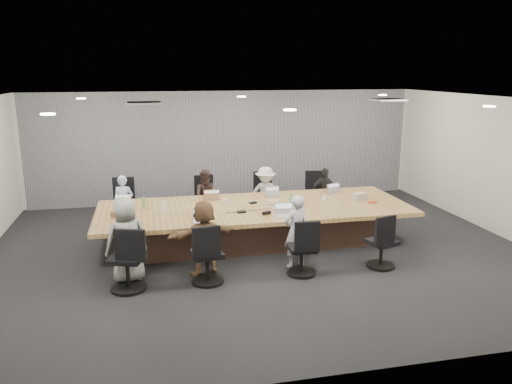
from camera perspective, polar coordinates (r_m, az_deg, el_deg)
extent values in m
cube|color=black|center=(9.44, 0.53, -6.77)|extent=(10.00, 8.00, 0.00)
cube|color=white|center=(8.86, 0.57, 10.45)|extent=(10.00, 8.00, 0.00)
cube|color=beige|center=(12.91, -3.46, 5.24)|extent=(10.00, 0.00, 2.80)
cube|color=beige|center=(5.38, 10.25, -7.34)|extent=(10.00, 0.00, 2.80)
cube|color=beige|center=(11.26, 26.21, 2.57)|extent=(0.00, 8.00, 2.80)
cube|color=gray|center=(12.84, -3.41, 5.19)|extent=(9.80, 0.04, 2.80)
cube|color=#462E23|center=(9.80, -0.13, -3.96)|extent=(4.80, 1.40, 0.66)
cube|color=#AF864B|center=(9.69, -0.13, -1.87)|extent=(6.00, 2.20, 0.08)
imported|color=#A3B8DB|center=(10.83, -14.89, -1.27)|extent=(0.49, 0.38, 1.18)
cube|color=#B2B2B7|center=(10.26, -15.05, -1.19)|extent=(0.34, 0.27, 0.02)
imported|color=#352724|center=(10.88, -5.57, -0.64)|extent=(0.66, 0.55, 1.24)
cube|color=#8C6647|center=(10.32, -5.21, -0.67)|extent=(0.33, 0.23, 0.02)
imported|color=#B6B6B6|center=(11.10, 1.09, -0.27)|extent=(0.89, 0.64, 1.24)
cube|color=#B2B2B7|center=(10.55, 1.79, -0.30)|extent=(0.33, 0.25, 0.02)
imported|color=black|center=(11.50, 7.73, -0.11)|extent=(0.70, 0.35, 1.16)
cube|color=#B2B2B7|center=(10.96, 8.74, 0.08)|extent=(0.35, 0.28, 0.02)
imported|color=gray|center=(8.21, -14.55, -5.31)|extent=(0.77, 0.60, 1.39)
cube|color=#8C6647|center=(8.71, -14.47, -3.81)|extent=(0.37, 0.29, 0.02)
imported|color=brown|center=(8.26, -5.94, -5.24)|extent=(1.23, 0.64, 1.27)
cube|color=#B2B2B7|center=(8.74, -6.38, -3.38)|extent=(0.30, 0.22, 0.02)
imported|color=#B1AEC1|center=(8.56, 4.59, -4.49)|extent=(0.53, 0.41, 1.28)
cube|color=#B2B2B7|center=(9.03, 3.58, -2.75)|extent=(0.38, 0.29, 0.02)
cylinder|color=#5B9A57|center=(9.75, -12.71, -1.19)|extent=(0.06, 0.06, 0.23)
cylinder|color=#5B9A57|center=(9.82, 3.99, -0.77)|extent=(0.07, 0.07, 0.22)
cylinder|color=silver|center=(9.37, -10.55, -1.71)|extent=(0.08, 0.08, 0.22)
cylinder|color=white|center=(9.87, -3.49, -1.07)|extent=(0.08, 0.08, 0.10)
cylinder|color=white|center=(10.19, 7.81, -0.71)|extent=(0.10, 0.10, 0.10)
cylinder|color=brown|center=(9.30, -16.05, -2.52)|extent=(0.10, 0.10, 0.10)
cube|color=black|center=(9.26, -1.69, -2.27)|extent=(0.16, 0.11, 0.03)
cube|color=black|center=(9.89, -0.36, -1.23)|extent=(0.16, 0.13, 0.03)
cube|color=black|center=(9.13, 1.21, -2.40)|extent=(0.18, 0.09, 0.06)
cube|color=#B8A994|center=(10.35, 11.67, -0.51)|extent=(0.29, 0.22, 0.14)
cube|color=#C34425|center=(10.19, 13.16, -1.12)|extent=(0.16, 0.11, 0.04)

